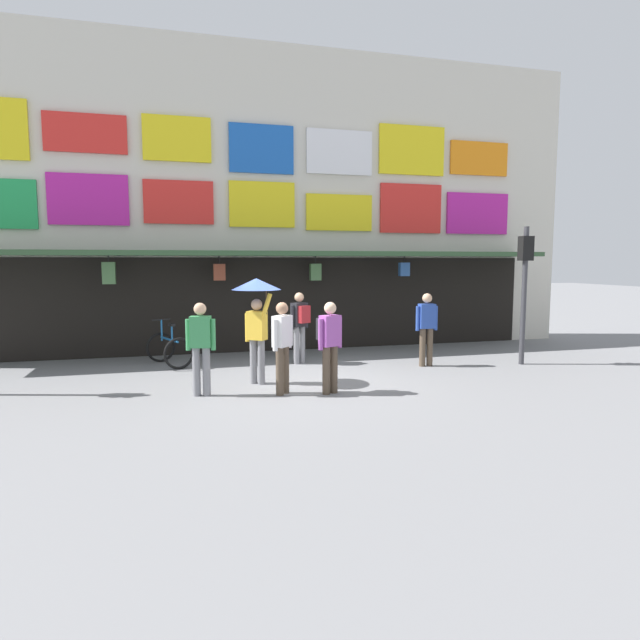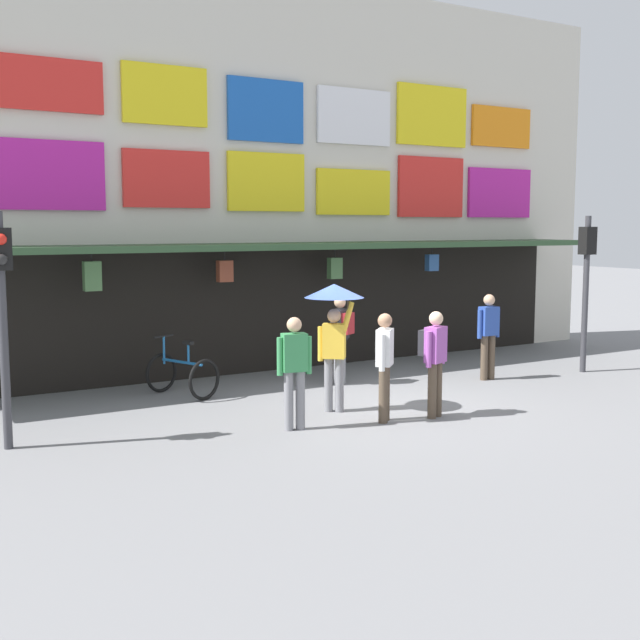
# 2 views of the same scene
# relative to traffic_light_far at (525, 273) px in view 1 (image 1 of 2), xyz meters

# --- Properties ---
(ground_plane) EXTENTS (80.00, 80.00, 0.00)m
(ground_plane) POSITION_rel_traffic_light_far_xyz_m (-5.54, -0.55, -2.14)
(ground_plane) COLOR slate
(shopfront) EXTENTS (18.00, 2.60, 8.00)m
(shopfront) POSITION_rel_traffic_light_far_xyz_m (-5.54, 4.02, 1.82)
(shopfront) COLOR beige
(shopfront) RESTS_ON ground
(traffic_light_far) EXTENTS (0.30, 0.33, 3.20)m
(traffic_light_far) POSITION_rel_traffic_light_far_xyz_m (0.00, 0.00, 0.00)
(traffic_light_far) COLOR #38383D
(traffic_light_far) RESTS_ON ground
(bicycle_parked) EXTENTS (1.10, 1.34, 1.05)m
(bicycle_parked) POSITION_rel_traffic_light_far_xyz_m (-7.98, 1.98, -1.75)
(bicycle_parked) COLOR black
(bicycle_parked) RESTS_ON ground
(pedestrian_in_purple) EXTENTS (0.53, 0.23, 1.68)m
(pedestrian_in_purple) POSITION_rel_traffic_light_far_xyz_m (-2.27, 0.36, -1.19)
(pedestrian_in_purple) COLOR brown
(pedestrian_in_purple) RESTS_ON ground
(pedestrian_in_black) EXTENTS (0.41, 0.41, 1.68)m
(pedestrian_in_black) POSITION_rel_traffic_light_far_xyz_m (-5.99, -1.38, -1.19)
(pedestrian_in_black) COLOR brown
(pedestrian_in_black) RESTS_ON ground
(pedestrian_in_green) EXTENTS (0.52, 0.29, 1.68)m
(pedestrian_in_green) POSITION_rel_traffic_light_far_xyz_m (-7.41, -1.11, -1.19)
(pedestrian_in_green) COLOR gray
(pedestrian_in_green) RESTS_ON ground
(pedestrian_in_yellow) EXTENTS (0.48, 0.46, 1.68)m
(pedestrian_in_yellow) POSITION_rel_traffic_light_far_xyz_m (-5.00, 1.43, -1.16)
(pedestrian_in_yellow) COLOR gray
(pedestrian_in_yellow) RESTS_ON ground
(pedestrian_with_umbrella) EXTENTS (0.96, 0.96, 2.08)m
(pedestrian_with_umbrella) POSITION_rel_traffic_light_far_xyz_m (-6.30, -0.42, -0.50)
(pedestrian_with_umbrella) COLOR gray
(pedestrian_with_umbrella) RESTS_ON ground
(pedestrian_in_blue) EXTENTS (0.50, 0.45, 1.68)m
(pedestrian_in_blue) POSITION_rel_traffic_light_far_xyz_m (-5.15, -1.54, -1.16)
(pedestrian_in_blue) COLOR brown
(pedestrian_in_blue) RESTS_ON ground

